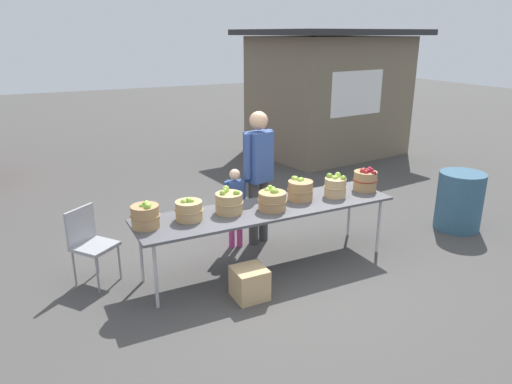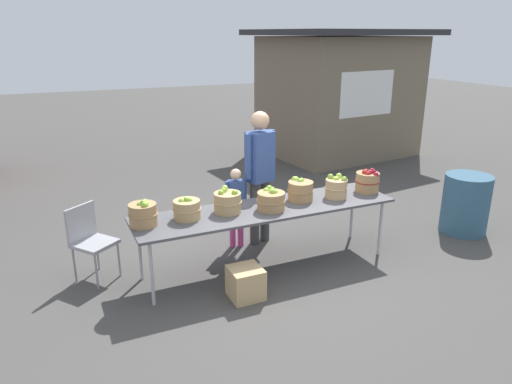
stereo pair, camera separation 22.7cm
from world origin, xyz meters
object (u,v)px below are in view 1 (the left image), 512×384
(folding_chair, at_px, (89,240))
(trash_barrel, at_px, (459,201))
(market_table, at_px, (268,210))
(apple_basket_green_3, at_px, (272,200))
(child_customer, at_px, (235,202))
(vendor_adult, at_px, (258,168))
(apple_basket_green_1, at_px, (189,209))
(produce_crate, at_px, (250,283))
(apple_basket_green_4, at_px, (300,189))
(apple_basket_red_0, at_px, (365,180))
(apple_basket_green_5, at_px, (335,186))
(apple_basket_green_0, at_px, (145,216))
(apple_basket_green_2, at_px, (229,202))

(folding_chair, xyz_separation_m, trash_barrel, (4.90, -0.76, -0.10))
(market_table, distance_m, apple_basket_green_3, 0.17)
(child_customer, bearing_deg, vendor_adult, -171.17)
(apple_basket_green_1, relative_size, produce_crate, 0.92)
(apple_basket_green_1, bearing_deg, folding_chair, 152.56)
(folding_chair, bearing_deg, apple_basket_green_4, -48.52)
(apple_basket_green_1, height_order, child_customer, child_customer)
(apple_basket_green_4, distance_m, apple_basket_red_0, 0.94)
(apple_basket_green_5, relative_size, produce_crate, 0.85)
(child_customer, distance_m, trash_barrel, 3.22)
(apple_basket_green_1, relative_size, folding_chair, 0.36)
(apple_basket_green_3, height_order, apple_basket_green_5, apple_basket_green_5)
(market_table, xyz_separation_m, apple_basket_green_3, (0.02, -0.07, 0.15))
(apple_basket_green_0, relative_size, apple_basket_green_4, 0.96)
(apple_basket_red_0, bearing_deg, market_table, -179.68)
(market_table, bearing_deg, apple_basket_green_5, -1.37)
(apple_basket_green_3, relative_size, child_customer, 0.32)
(apple_basket_green_2, distance_m, apple_basket_red_0, 1.88)
(apple_basket_green_0, height_order, apple_basket_green_1, apple_basket_green_0)
(market_table, height_order, child_customer, child_customer)
(apple_basket_green_0, xyz_separation_m, child_customer, (1.29, 0.61, -0.26))
(market_table, height_order, apple_basket_green_1, apple_basket_green_1)
(apple_basket_green_2, distance_m, apple_basket_green_3, 0.50)
(produce_crate, bearing_deg, trash_barrel, 5.79)
(apple_basket_green_1, xyz_separation_m, vendor_adult, (1.16, 0.62, 0.16))
(apple_basket_green_1, distance_m, trash_barrel, 3.95)
(apple_basket_green_0, xyz_separation_m, apple_basket_green_1, (0.47, -0.00, -0.01))
(apple_basket_green_3, bearing_deg, apple_basket_red_0, 3.35)
(apple_basket_green_3, bearing_deg, apple_basket_green_0, 174.80)
(market_table, relative_size, apple_basket_green_1, 9.99)
(apple_basket_green_2, distance_m, produce_crate, 0.93)
(apple_basket_green_3, distance_m, child_customer, 0.79)
(vendor_adult, bearing_deg, folding_chair, -13.58)
(apple_basket_green_4, bearing_deg, trash_barrel, -6.24)
(apple_basket_green_3, distance_m, apple_basket_green_4, 0.49)
(market_table, bearing_deg, child_customer, 99.39)
(market_table, bearing_deg, apple_basket_green_2, 172.97)
(apple_basket_green_3, relative_size, apple_basket_green_5, 1.17)
(apple_basket_green_0, bearing_deg, apple_basket_green_5, -1.91)
(apple_basket_green_3, bearing_deg, trash_barrel, -2.34)
(apple_basket_green_3, height_order, child_customer, child_customer)
(apple_basket_red_0, xyz_separation_m, produce_crate, (-1.93, -0.56, -0.72))
(apple_basket_green_2, height_order, trash_barrel, apple_basket_green_2)
(apple_basket_red_0, xyz_separation_m, vendor_adult, (-1.20, 0.66, 0.15))
(apple_basket_green_4, height_order, vendor_adult, vendor_adult)
(market_table, height_order, vendor_adult, vendor_adult)
(market_table, xyz_separation_m, apple_basket_green_4, (0.48, 0.08, 0.16))
(apple_basket_green_3, relative_size, folding_chair, 0.39)
(folding_chair, bearing_deg, apple_basket_green_1, -64.42)
(trash_barrel, bearing_deg, vendor_adult, 162.56)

